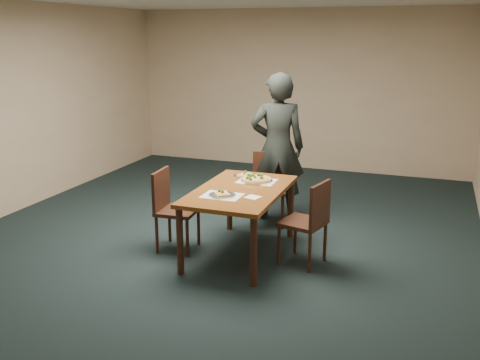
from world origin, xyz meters
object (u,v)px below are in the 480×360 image
(dining_table, at_px, (240,197))
(chair_far, at_px, (269,184))
(chair_left, at_px, (171,205))
(slice_plate_near, at_px, (222,194))
(pizza_pan, at_px, (257,179))
(diner, at_px, (277,147))
(slice_plate_far, at_px, (245,175))
(chair_right, at_px, (310,218))

(dining_table, height_order, chair_far, chair_far)
(chair_left, height_order, slice_plate_near, chair_left)
(pizza_pan, bearing_deg, chair_left, -151.03)
(chair_far, height_order, diner, diner)
(slice_plate_far, bearing_deg, slice_plate_near, -87.47)
(dining_table, bearing_deg, pizza_pan, 79.55)
(slice_plate_far, bearing_deg, diner, 77.61)
(dining_table, xyz_separation_m, slice_plate_near, (-0.09, -0.30, 0.11))
(chair_left, distance_m, pizza_pan, 1.01)
(dining_table, height_order, chair_left, chair_left)
(chair_right, height_order, slice_plate_far, chair_right)
(dining_table, xyz_separation_m, chair_left, (-0.78, -0.11, -0.14))
(chair_far, relative_size, chair_right, 1.00)
(pizza_pan, relative_size, slice_plate_far, 1.29)
(diner, bearing_deg, dining_table, 69.27)
(chair_far, xyz_separation_m, slice_plate_near, (-0.08, -1.41, 0.25))
(diner, relative_size, slice_plate_far, 6.82)
(chair_far, bearing_deg, slice_plate_near, -109.47)
(chair_right, xyz_separation_m, diner, (-0.73, 1.31, 0.44))
(chair_far, height_order, slice_plate_near, chair_far)
(dining_table, bearing_deg, chair_left, -172.11)
(chair_right, bearing_deg, chair_left, -72.39)
(chair_far, distance_m, diner, 0.48)
(pizza_pan, bearing_deg, dining_table, -100.45)
(chair_left, bearing_deg, chair_far, -36.64)
(dining_table, distance_m, slice_plate_far, 0.56)
(chair_right, distance_m, diner, 1.56)
(diner, distance_m, slice_plate_near, 1.60)
(chair_right, bearing_deg, slice_plate_near, -57.85)
(chair_right, distance_m, pizza_pan, 0.84)
(chair_far, relative_size, pizza_pan, 2.52)
(dining_table, bearing_deg, slice_plate_near, -106.89)
(chair_far, bearing_deg, diner, 56.15)
(slice_plate_near, bearing_deg, diner, 85.29)
(chair_left, distance_m, chair_right, 1.56)
(chair_far, distance_m, chair_right, 1.38)
(dining_table, bearing_deg, slice_plate_far, 103.38)
(pizza_pan, bearing_deg, chair_right, -28.02)
(chair_left, distance_m, diner, 1.68)
(chair_far, distance_m, slice_plate_far, 0.65)
(chair_left, xyz_separation_m, slice_plate_far, (0.66, 0.64, 0.25))
(dining_table, distance_m, pizza_pan, 0.39)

